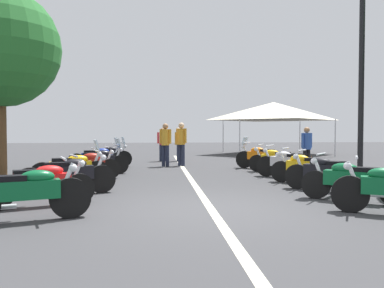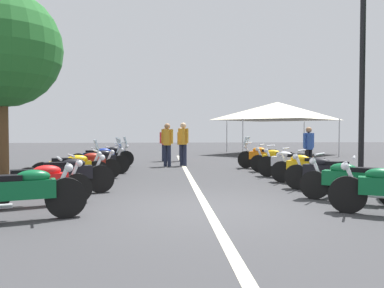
% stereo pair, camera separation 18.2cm
% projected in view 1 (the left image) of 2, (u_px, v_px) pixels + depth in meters
% --- Properties ---
extents(ground_plane, '(80.00, 80.00, 0.00)m').
position_uv_depth(ground_plane, '(211.00, 209.00, 7.25)').
color(ground_plane, '#38383A').
extents(lane_centre_stripe, '(21.53, 0.16, 0.01)m').
position_uv_depth(lane_centre_stripe, '(190.00, 179.00, 11.74)').
color(lane_centre_stripe, beige).
rests_on(lane_centre_stripe, ground_plane).
extents(motorcycle_left_row_0, '(0.91, 1.96, 1.02)m').
position_uv_depth(motorcycle_left_row_0, '(27.00, 193.00, 6.17)').
color(motorcycle_left_row_0, black).
rests_on(motorcycle_left_row_0, ground_plane).
extents(motorcycle_left_row_1, '(1.02, 1.97, 0.98)m').
position_uv_depth(motorcycle_left_row_1, '(41.00, 184.00, 7.40)').
color(motorcycle_left_row_1, black).
rests_on(motorcycle_left_row_1, ground_plane).
extents(motorcycle_left_row_2, '(0.94, 2.13, 1.01)m').
position_uv_depth(motorcycle_left_row_2, '(68.00, 175.00, 8.77)').
color(motorcycle_left_row_2, black).
rests_on(motorcycle_left_row_2, ground_plane).
extents(motorcycle_left_row_3, '(0.85, 1.98, 1.22)m').
position_uv_depth(motorcycle_left_row_3, '(72.00, 168.00, 10.09)').
color(motorcycle_left_row_3, black).
rests_on(motorcycle_left_row_3, ground_plane).
extents(motorcycle_left_row_4, '(0.88, 2.00, 0.98)m').
position_uv_depth(motorcycle_left_row_4, '(86.00, 165.00, 11.49)').
color(motorcycle_left_row_4, black).
rests_on(motorcycle_left_row_4, ground_plane).
extents(motorcycle_left_row_5, '(0.92, 1.97, 1.20)m').
position_uv_depth(motorcycle_left_row_5, '(99.00, 161.00, 12.77)').
color(motorcycle_left_row_5, black).
rests_on(motorcycle_left_row_5, ground_plane).
extents(motorcycle_left_row_6, '(0.85, 2.04, 1.21)m').
position_uv_depth(motorcycle_left_row_6, '(98.00, 158.00, 14.16)').
color(motorcycle_left_row_6, black).
rests_on(motorcycle_left_row_6, ground_plane).
extents(motorcycle_left_row_7, '(0.77, 1.97, 1.21)m').
position_uv_depth(motorcycle_left_row_7, '(108.00, 155.00, 15.43)').
color(motorcycle_left_row_7, black).
rests_on(motorcycle_left_row_7, ground_plane).
extents(motorcycle_right_row_1, '(1.43, 1.74, 0.98)m').
position_uv_depth(motorcycle_right_row_1, '(353.00, 180.00, 7.89)').
color(motorcycle_right_row_1, black).
rests_on(motorcycle_right_row_1, ground_plane).
extents(motorcycle_right_row_2, '(1.38, 1.74, 0.99)m').
position_uv_depth(motorcycle_right_row_2, '(327.00, 173.00, 9.31)').
color(motorcycle_right_row_2, black).
rests_on(motorcycle_right_row_2, ground_plane).
extents(motorcycle_right_row_3, '(1.25, 1.69, 0.98)m').
position_uv_depth(motorcycle_right_row_3, '(305.00, 168.00, 10.63)').
color(motorcycle_right_row_3, black).
rests_on(motorcycle_right_row_3, ground_plane).
extents(motorcycle_right_row_4, '(1.48, 1.72, 1.01)m').
position_uv_depth(motorcycle_right_row_4, '(288.00, 163.00, 11.90)').
color(motorcycle_right_row_4, black).
rests_on(motorcycle_right_row_4, ground_plane).
extents(motorcycle_right_row_5, '(1.11, 1.77, 0.98)m').
position_uv_depth(motorcycle_right_row_5, '(276.00, 160.00, 13.47)').
color(motorcycle_right_row_5, black).
rests_on(motorcycle_right_row_5, ground_plane).
extents(motorcycle_right_row_6, '(1.33, 1.78, 1.22)m').
position_uv_depth(motorcycle_right_row_6, '(261.00, 156.00, 14.75)').
color(motorcycle_right_row_6, black).
rests_on(motorcycle_right_row_6, ground_plane).
extents(street_lamp_twin_globe, '(0.32, 1.22, 5.48)m').
position_uv_depth(street_lamp_twin_globe, '(362.00, 45.00, 10.06)').
color(street_lamp_twin_globe, black).
rests_on(street_lamp_twin_globe, ground_plane).
extents(traffic_cone_0, '(0.36, 0.36, 0.61)m').
position_uv_depth(traffic_cone_0, '(311.00, 166.00, 12.88)').
color(traffic_cone_0, orange).
rests_on(traffic_cone_0, ground_plane).
extents(traffic_cone_1, '(0.36, 0.36, 0.61)m').
position_uv_depth(traffic_cone_1, '(39.00, 173.00, 10.61)').
color(traffic_cone_1, orange).
rests_on(traffic_cone_1, ground_plane).
extents(bystander_0, '(0.53, 0.32, 1.60)m').
position_uv_depth(bystander_0, '(178.00, 142.00, 18.44)').
color(bystander_0, '#1E2338').
rests_on(bystander_0, ground_plane).
extents(bystander_1, '(0.32, 0.47, 1.75)m').
position_uv_depth(bystander_1, '(165.00, 141.00, 15.71)').
color(bystander_1, '#1E2338').
rests_on(bystander_1, ground_plane).
extents(bystander_2, '(0.39, 0.41, 1.79)m').
position_uv_depth(bystander_2, '(181.00, 140.00, 15.98)').
color(bystander_2, '#1E2338').
rests_on(bystander_2, ground_plane).
extents(bystander_3, '(0.32, 0.53, 1.59)m').
position_uv_depth(bystander_3, '(163.00, 142.00, 18.46)').
color(bystander_3, '#1E2338').
rests_on(bystander_3, ground_plane).
extents(bystander_4, '(0.32, 0.48, 1.59)m').
position_uv_depth(bystander_4, '(307.00, 146.00, 13.91)').
color(bystander_4, black).
rests_on(bystander_4, ground_plane).
extents(roadside_tree_0, '(3.81, 3.81, 6.02)m').
position_uv_depth(roadside_tree_0, '(0.00, 48.00, 12.45)').
color(roadside_tree_0, brown).
rests_on(roadside_tree_0, ground_plane).
extents(event_tent, '(5.95, 5.95, 3.20)m').
position_uv_depth(event_tent, '(274.00, 111.00, 23.77)').
color(event_tent, beige).
rests_on(event_tent, ground_plane).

